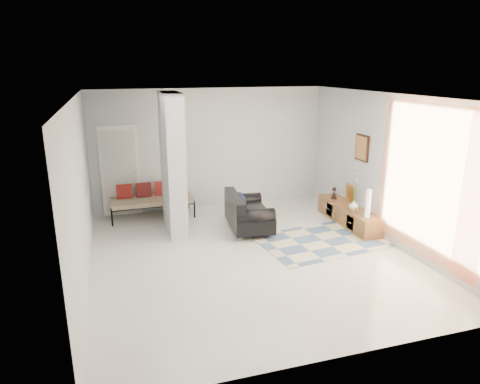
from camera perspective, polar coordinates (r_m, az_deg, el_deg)
name	(u,v)px	position (r m, az deg, el deg)	size (l,w,h in m)	color
floor	(250,255)	(7.80, 1.36, -8.35)	(6.00, 6.00, 0.00)	beige
ceiling	(251,96)	(7.10, 1.51, 12.65)	(6.00, 6.00, 0.00)	white
wall_back	(211,149)	(10.15, -3.91, 5.77)	(6.00, 6.00, 0.00)	silver
wall_front	(339,248)	(4.72, 13.01, -7.28)	(6.00, 6.00, 0.00)	silver
wall_left	(80,193)	(6.99, -20.50, -0.12)	(6.00, 6.00, 0.00)	silver
wall_right	(389,169)	(8.57, 19.20, 2.91)	(6.00, 6.00, 0.00)	silver
partition_column	(173,164)	(8.60, -8.94, 3.68)	(0.35, 1.20, 2.80)	silver
hallway_door	(120,171)	(9.94, -15.70, 2.72)	(0.85, 0.06, 2.04)	white
curtain	(428,182)	(7.64, 23.73, 1.25)	(2.55, 2.55, 0.00)	#FF7F43
wall_art	(362,148)	(9.23, 15.96, 5.69)	(0.04, 0.45, 0.55)	#361D0E
media_console	(348,215)	(9.49, 14.25, -2.94)	(0.45, 1.96, 0.80)	brown
loveseat	(246,213)	(8.81, 0.85, -2.81)	(0.90, 1.42, 0.76)	silver
daybed	(151,199)	(9.80, -11.84, -0.87)	(1.82, 0.79, 0.77)	black
area_rug	(322,241)	(8.53, 10.93, -6.37)	(2.42, 1.61, 0.01)	beige
cylinder_lamp	(368,203)	(8.76, 16.72, -1.46)	(0.10, 0.10, 0.56)	white
bronze_figurine	(334,193)	(9.84, 12.43, -0.13)	(0.13, 0.13, 0.26)	#301D15
vase	(354,205)	(9.16, 14.92, -1.68)	(0.21, 0.21, 0.22)	white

